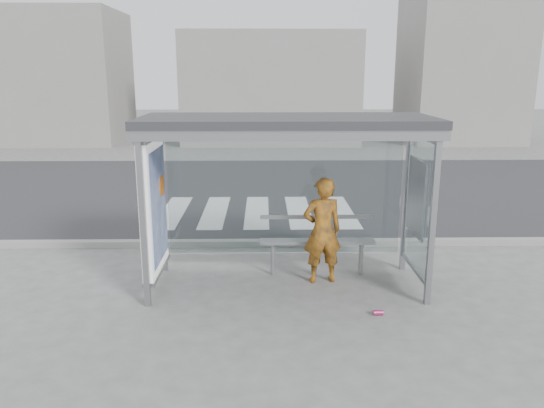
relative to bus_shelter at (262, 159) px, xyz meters
The scene contains 11 objects.
ground 2.02m from the bus_shelter, ahead, with size 80.00×80.00×0.00m, color #60605D.
road 7.22m from the bus_shelter, 86.94° to the left, with size 30.00×10.00×0.01m, color #2E2E31.
curb 2.72m from the bus_shelter, 78.88° to the left, with size 30.00×0.18×0.12m, color gray.
crosswalk 4.86m from the bus_shelter, 91.66° to the left, with size 4.55×3.00×0.00m.
bus_shelter is the anchor object (origin of this frame).
building_left 20.38m from the bus_shelter, 118.23° to the left, with size 6.00×5.00×6.00m, color gray.
building_center 17.95m from the bus_shelter, 88.81° to the left, with size 8.00×5.00×5.00m, color gray.
building_right 20.30m from the bus_shelter, 62.42° to the left, with size 5.00×5.00×7.00m, color gray.
person 1.48m from the bus_shelter, ahead, with size 0.62×0.40×1.69m, color #CB4313.
bench 1.73m from the bus_shelter, 25.85° to the left, with size 1.86×0.32×0.96m.
soda_can 2.75m from the bus_shelter, 34.99° to the right, with size 0.07×0.07×0.14m, color #DB4081.
Camera 1 is at (-0.35, -7.72, 3.25)m, focal length 35.00 mm.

